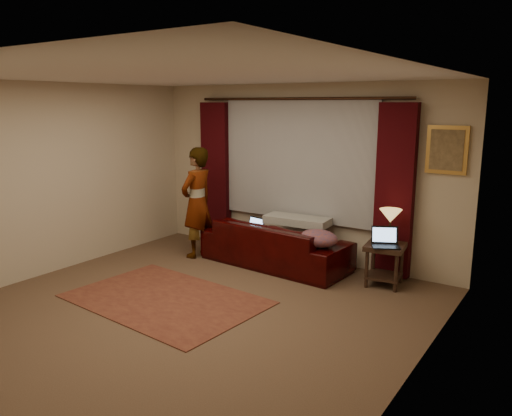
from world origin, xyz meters
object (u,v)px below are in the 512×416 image
Objects in this scene: end_table at (384,265)px; laptop_table at (386,238)px; sofa at (275,236)px; laptop_sofa at (251,226)px; person at (197,203)px; tiffany_lamp at (390,227)px.

laptop_table is at bearing -70.18° from end_table.
sofa is 1.61m from end_table.
laptop_sofa is 0.93m from person.
tiffany_lamp is at bearing 67.40° from end_table.
tiffany_lamp is at bearing 99.69° from person.
laptop_table is (1.64, -0.03, 0.23)m from sofa.
sofa reaches higher than end_table.
laptop_table is at bearing -84.15° from tiffany_lamp.
sofa reaches higher than laptop_table.
tiffany_lamp is at bearing 17.12° from laptop_sofa.
laptop_table is at bearing -177.31° from sofa.
tiffany_lamp is 1.24× the size of laptop_table.
laptop_table is 2.88m from person.
end_table is at bearing 82.23° from laptop_table.
person is at bearing -171.44° from tiffany_lamp.
laptop_table is 0.22× the size of person.
tiffany_lamp is (1.63, 0.15, 0.33)m from sofa.
sofa is at bearing 151.29° from laptop_table.
laptop_sofa is 0.72× the size of tiffany_lamp.
end_table is at bearing -173.05° from sofa.
end_table is (1.60, 0.09, -0.17)m from sofa.
sofa is 6.71× the size of laptop_sofa.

